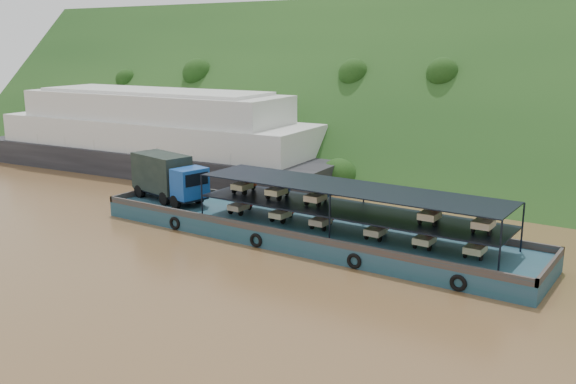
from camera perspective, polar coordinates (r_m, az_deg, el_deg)
The scene contains 4 objects.
ground at distance 46.95m, azimuth -0.01°, elevation -4.82°, with size 160.00×160.00×0.00m, color brown.
hillside at distance 78.53m, azimuth 14.79°, elevation 2.16°, with size 140.00×28.00×28.00m, color #153613.
cargo_barge at distance 48.93m, azimuth -0.33°, elevation -2.49°, with size 35.08×7.18×5.12m.
passenger_ferry at distance 75.12m, azimuth -11.67°, elevation 4.93°, with size 46.29×15.34×9.21m.
Camera 1 is at (24.83, -37.05, 14.65)m, focal length 40.00 mm.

